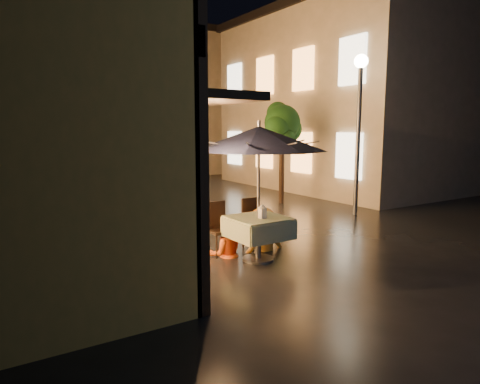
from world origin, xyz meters
TOP-DOWN VIEW (x-y plane):
  - ground at (0.00, 0.00)m, footprint 90.00×90.00m
  - east_building_near at (7.49, 6.50)m, footprint 7.30×9.30m
  - east_building_far at (7.49, 18.00)m, footprint 7.30×10.30m
  - street_tree at (2.41, 4.51)m, footprint 1.43×1.20m
  - streetlamp_near at (3.00, 2.00)m, footprint 0.36×0.36m
  - streetlamp_far at (3.00, 14.00)m, footprint 0.36×0.36m
  - cafe_table at (-1.57, 0.06)m, footprint 0.99×0.99m
  - patio_umbrella at (-1.57, 0.06)m, footprint 2.34×2.34m
  - cafe_chair_left at (-1.97, 0.79)m, footprint 0.42×0.42m
  - cafe_chair_right at (-1.17, 0.79)m, footprint 0.42×0.42m
  - table_lantern at (-1.57, -0.07)m, footprint 0.16×0.16m
  - person_orange at (-1.93, 0.61)m, footprint 0.81×0.70m
  - person_yellow at (-1.11, 0.56)m, footprint 1.06×0.65m
  - bicycle_0 at (-2.44, 3.66)m, footprint 1.91×1.22m
  - bicycle_1 at (-2.23, 4.30)m, footprint 1.72×0.62m
  - bicycle_2 at (-2.51, 5.94)m, footprint 2.00×1.04m
  - bicycle_3 at (-2.57, 6.72)m, footprint 1.58×0.45m
  - bicycle_4 at (-2.78, 6.96)m, footprint 1.76×0.71m

SIDE VIEW (x-z plane):
  - ground at x=0.00m, z-range 0.00..0.00m
  - bicycle_4 at x=-2.78m, z-range 0.00..0.90m
  - bicycle_0 at x=-2.44m, z-range 0.00..0.95m
  - bicycle_3 at x=-2.57m, z-range 0.00..0.95m
  - bicycle_2 at x=-2.51m, z-range 0.00..1.00m
  - bicycle_1 at x=-2.23m, z-range 0.00..1.01m
  - cafe_chair_left at x=-1.97m, z-range 0.05..1.03m
  - cafe_chair_right at x=-1.17m, z-range 0.05..1.03m
  - cafe_table at x=-1.57m, z-range 0.20..0.98m
  - person_orange at x=-1.93m, z-range 0.00..1.43m
  - person_yellow at x=-1.11m, z-range 0.00..1.60m
  - table_lantern at x=-1.57m, z-range 0.79..1.04m
  - patio_umbrella at x=-1.57m, z-range 0.92..3.38m
  - street_tree at x=2.41m, z-range 0.85..4.00m
  - streetlamp_near at x=3.00m, z-range 0.80..5.03m
  - streetlamp_far at x=3.00m, z-range 0.80..5.03m
  - east_building_near at x=7.49m, z-range 0.01..6.81m
  - east_building_far at x=7.49m, z-range 0.01..7.31m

